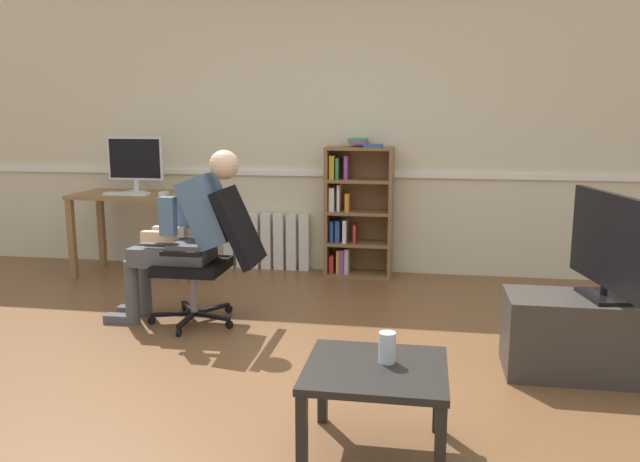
{
  "coord_description": "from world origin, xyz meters",
  "views": [
    {
      "loc": [
        0.84,
        -3.18,
        1.46
      ],
      "look_at": [
        0.15,
        0.85,
        0.7
      ],
      "focal_mm": 35.25,
      "sensor_mm": 36.0,
      "label": 1
    }
  ],
  "objects_px": {
    "radiator": "(266,241)",
    "office_chair": "(213,251)",
    "keyboard": "(127,194)",
    "tv_stand": "(600,337)",
    "computer_desk": "(139,206)",
    "drinking_glass": "(387,347)",
    "imac_monitor": "(135,161)",
    "coffee_table": "(376,379)",
    "bookshelf": "(355,211)",
    "person_seated": "(187,232)",
    "computer_mouse": "(164,194)",
    "tv_screen": "(608,244)"
  },
  "relations": [
    {
      "from": "keyboard",
      "to": "office_chair",
      "type": "relative_size",
      "value": 0.41
    },
    {
      "from": "bookshelf",
      "to": "person_seated",
      "type": "relative_size",
      "value": 1.02
    },
    {
      "from": "computer_desk",
      "to": "drinking_glass",
      "type": "relative_size",
      "value": 8.47
    },
    {
      "from": "imac_monitor",
      "to": "drinking_glass",
      "type": "bearing_deg",
      "value": -48.58
    },
    {
      "from": "keyboard",
      "to": "bookshelf",
      "type": "height_order",
      "value": "bookshelf"
    },
    {
      "from": "tv_stand",
      "to": "office_chair",
      "type": "bearing_deg",
      "value": 168.41
    },
    {
      "from": "keyboard",
      "to": "tv_stand",
      "type": "distance_m",
      "value": 4.0
    },
    {
      "from": "imac_monitor",
      "to": "office_chair",
      "type": "bearing_deg",
      "value": -47.97
    },
    {
      "from": "imac_monitor",
      "to": "coffee_table",
      "type": "distance_m",
      "value": 3.85
    },
    {
      "from": "bookshelf",
      "to": "radiator",
      "type": "bearing_deg",
      "value": 173.41
    },
    {
      "from": "tv_screen",
      "to": "imac_monitor",
      "type": "bearing_deg",
      "value": 52.62
    },
    {
      "from": "bookshelf",
      "to": "person_seated",
      "type": "bearing_deg",
      "value": -122.95
    },
    {
      "from": "keyboard",
      "to": "radiator",
      "type": "relative_size",
      "value": 0.48
    },
    {
      "from": "drinking_glass",
      "to": "computer_desk",
      "type": "bearing_deg",
      "value": 131.64
    },
    {
      "from": "imac_monitor",
      "to": "tv_stand",
      "type": "relative_size",
      "value": 0.51
    },
    {
      "from": "coffee_table",
      "to": "drinking_glass",
      "type": "bearing_deg",
      "value": 50.72
    },
    {
      "from": "tv_screen",
      "to": "coffee_table",
      "type": "bearing_deg",
      "value": 121.23
    },
    {
      "from": "office_chair",
      "to": "imac_monitor",
      "type": "bearing_deg",
      "value": -138.39
    },
    {
      "from": "keyboard",
      "to": "person_seated",
      "type": "height_order",
      "value": "person_seated"
    },
    {
      "from": "person_seated",
      "to": "coffee_table",
      "type": "height_order",
      "value": "person_seated"
    },
    {
      "from": "radiator",
      "to": "office_chair",
      "type": "bearing_deg",
      "value": -88.31
    },
    {
      "from": "computer_desk",
      "to": "bookshelf",
      "type": "height_order",
      "value": "bookshelf"
    },
    {
      "from": "imac_monitor",
      "to": "coffee_table",
      "type": "relative_size",
      "value": 0.88
    },
    {
      "from": "computer_desk",
      "to": "keyboard",
      "type": "xyz_separation_m",
      "value": [
        -0.04,
        -0.14,
        0.13
      ]
    },
    {
      "from": "keyboard",
      "to": "bookshelf",
      "type": "bearing_deg",
      "value": 12.16
    },
    {
      "from": "radiator",
      "to": "coffee_table",
      "type": "xyz_separation_m",
      "value": [
        1.31,
        -3.2,
        0.08
      ]
    },
    {
      "from": "tv_screen",
      "to": "tv_stand",
      "type": "bearing_deg",
      "value": 90.0
    },
    {
      "from": "computer_mouse",
      "to": "bookshelf",
      "type": "height_order",
      "value": "bookshelf"
    },
    {
      "from": "radiator",
      "to": "coffee_table",
      "type": "relative_size",
      "value": 1.39
    },
    {
      "from": "coffee_table",
      "to": "drinking_glass",
      "type": "distance_m",
      "value": 0.14
    },
    {
      "from": "imac_monitor",
      "to": "tv_stand",
      "type": "height_order",
      "value": "imac_monitor"
    },
    {
      "from": "computer_desk",
      "to": "office_chair",
      "type": "height_order",
      "value": "office_chair"
    },
    {
      "from": "computer_desk",
      "to": "keyboard",
      "type": "distance_m",
      "value": 0.19
    },
    {
      "from": "radiator",
      "to": "tv_stand",
      "type": "height_order",
      "value": "radiator"
    },
    {
      "from": "computer_mouse",
      "to": "tv_screen",
      "type": "xyz_separation_m",
      "value": [
        3.28,
        -1.63,
        -0.01
      ]
    },
    {
      "from": "person_seated",
      "to": "coffee_table",
      "type": "xyz_separation_m",
      "value": [
        1.45,
        -1.56,
        -0.31
      ]
    },
    {
      "from": "imac_monitor",
      "to": "bookshelf",
      "type": "distance_m",
      "value": 2.07
    },
    {
      "from": "coffee_table",
      "to": "keyboard",
      "type": "bearing_deg",
      "value": 132.54
    },
    {
      "from": "tv_stand",
      "to": "imac_monitor",
      "type": "bearing_deg",
      "value": 153.32
    },
    {
      "from": "keyboard",
      "to": "office_chair",
      "type": "height_order",
      "value": "office_chair"
    },
    {
      "from": "drinking_glass",
      "to": "tv_stand",
      "type": "bearing_deg",
      "value": 41.59
    },
    {
      "from": "computer_mouse",
      "to": "coffee_table",
      "type": "xyz_separation_m",
      "value": [
        2.11,
        -2.69,
        -0.43
      ]
    },
    {
      "from": "computer_mouse",
      "to": "tv_stand",
      "type": "xyz_separation_m",
      "value": [
        3.28,
        -1.63,
        -0.54
      ]
    },
    {
      "from": "computer_mouse",
      "to": "bookshelf",
      "type": "relative_size",
      "value": 0.08
    },
    {
      "from": "bookshelf",
      "to": "drinking_glass",
      "type": "distance_m",
      "value": 3.09
    },
    {
      "from": "imac_monitor",
      "to": "person_seated",
      "type": "height_order",
      "value": "imac_monitor"
    },
    {
      "from": "computer_desk",
      "to": "bookshelf",
      "type": "xyz_separation_m",
      "value": [
        1.96,
        0.29,
        -0.04
      ]
    },
    {
      "from": "radiator",
      "to": "person_seated",
      "type": "height_order",
      "value": "person_seated"
    },
    {
      "from": "computer_desk",
      "to": "radiator",
      "type": "relative_size",
      "value": 1.36
    },
    {
      "from": "drinking_glass",
      "to": "office_chair",
      "type": "bearing_deg",
      "value": 130.87
    }
  ]
}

